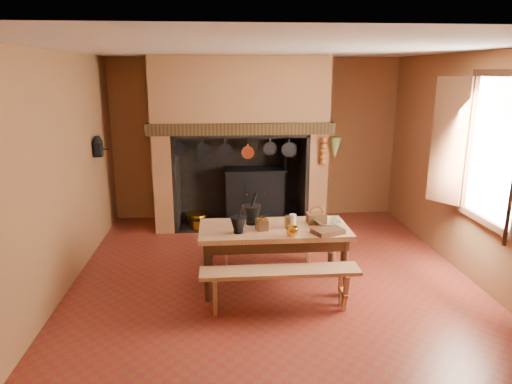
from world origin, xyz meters
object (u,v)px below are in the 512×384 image
iron_range (255,194)px  coffee_grinder (262,224)px  wicker_basket (316,218)px  work_table (274,237)px  bench_front (280,280)px  mixing_bowl (328,223)px

iron_range → coffee_grinder: size_ratio=8.09×
coffee_grinder → wicker_basket: wicker_basket is taller
iron_range → work_table: (0.03, -2.60, 0.16)m
bench_front → mixing_bowl: mixing_bowl is taller
bench_front → mixing_bowl: 0.97m
mixing_bowl → bench_front: bearing=-138.6°
iron_range → work_table: 2.60m
coffee_grinder → wicker_basket: 0.71m
work_table → coffee_grinder: coffee_grinder is taller
bench_front → mixing_bowl: (0.65, 0.57, 0.44)m
coffee_grinder → mixing_bowl: bearing=-6.7°
bench_front → coffee_grinder: bearing=107.0°
iron_range → coffee_grinder: 2.71m
iron_range → work_table: bearing=-89.4°
iron_range → mixing_bowl: 2.71m
coffee_grinder → work_table: bearing=17.4°
coffee_grinder → bench_front: bearing=-85.3°
work_table → mixing_bowl: 0.67m
work_table → bench_front: size_ratio=1.02×
iron_range → wicker_basket: iron_range is taller
bench_front → wicker_basket: wicker_basket is taller
work_table → mixing_bowl: (0.65, -0.01, 0.16)m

